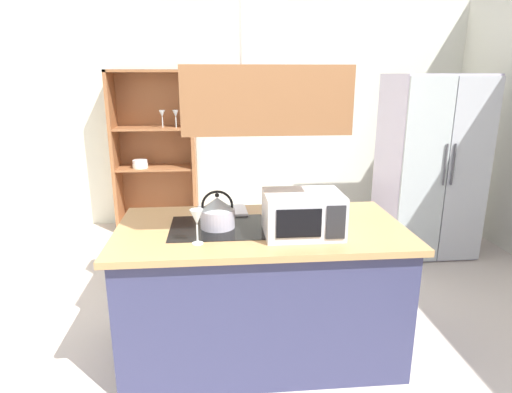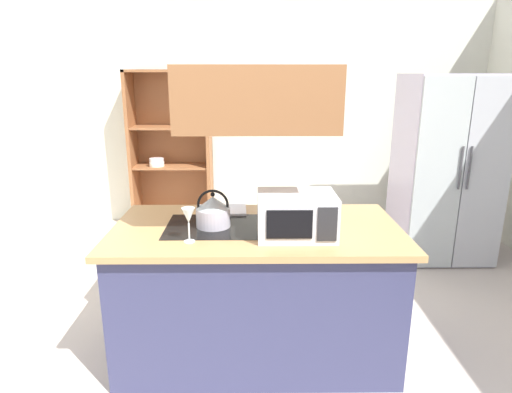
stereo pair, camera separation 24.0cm
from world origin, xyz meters
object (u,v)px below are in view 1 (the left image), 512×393
kettle (217,212)px  refrigerator (429,166)px  microwave (303,214)px  dish_cabinet (156,160)px  cutting_board (222,211)px  wine_glass_on_counter (197,219)px

kettle → refrigerator: bearing=36.7°
microwave → dish_cabinet: bearing=114.0°
refrigerator → cutting_board: 2.53m
refrigerator → kettle: (-2.19, -1.63, 0.08)m
cutting_board → microwave: bearing=-45.3°
dish_cabinet → wine_glass_on_counter: 2.97m
kettle → cutting_board: size_ratio=0.71×
dish_cabinet → cutting_board: dish_cabinet is taller
kettle → wine_glass_on_counter: (-0.12, -0.26, 0.05)m
cutting_board → kettle: bearing=-96.0°
dish_cabinet → cutting_board: (0.77, -2.31, 0.07)m
wine_glass_on_counter → refrigerator: bearing=39.4°
cutting_board → microwave: (0.48, -0.48, 0.12)m
microwave → wine_glass_on_counter: 0.64m
kettle → microwave: (0.51, -0.16, 0.03)m
kettle → dish_cabinet: bearing=105.6°
dish_cabinet → microwave: 3.07m
cutting_board → dish_cabinet: bearing=108.4°
refrigerator → kettle: size_ratio=7.63×
refrigerator → wine_glass_on_counter: refrigerator is taller
kettle → cutting_board: kettle is taller
refrigerator → cutting_board: bearing=-148.7°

